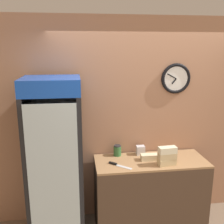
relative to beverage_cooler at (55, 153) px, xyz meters
name	(u,v)px	position (x,y,z in m)	size (l,w,h in m)	color
wall_back	(145,120)	(1.19, 0.33, 0.28)	(5.20, 0.10, 2.70)	#AD7A5B
prep_counter	(150,192)	(1.18, 0.00, -0.62)	(1.42, 0.57, 0.92)	#4C3828
beverage_cooler	(55,153)	(0.00, 0.00, 0.00)	(0.64, 0.66, 1.99)	black
sandwich_stack_bottom	(167,162)	(1.34, -0.16, -0.12)	(0.23, 0.12, 0.08)	tan
sandwich_stack_middle	(167,156)	(1.34, -0.16, -0.04)	(0.22, 0.11, 0.08)	tan
sandwich_stack_top	(168,150)	(1.34, -0.16, 0.03)	(0.22, 0.11, 0.08)	beige
sandwich_flat_left	(149,157)	(1.17, 0.01, -0.12)	(0.22, 0.11, 0.08)	beige
chefs_knife	(117,165)	(0.73, -0.09, -0.15)	(0.26, 0.23, 0.02)	silver
condiment_jar	(117,150)	(0.79, 0.21, -0.09)	(0.10, 0.10, 0.14)	#336B38
napkin_dispenser	(140,150)	(1.10, 0.20, -0.10)	(0.11, 0.09, 0.12)	silver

